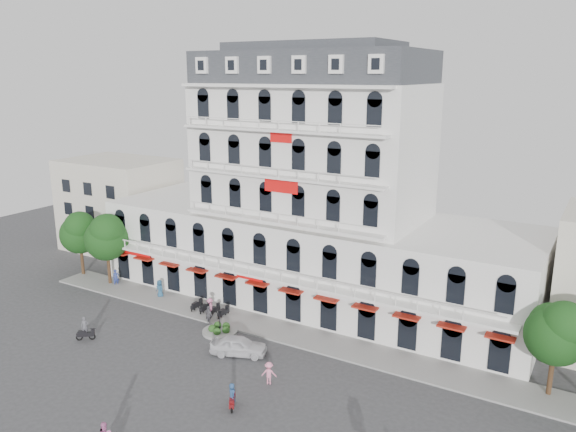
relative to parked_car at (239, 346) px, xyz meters
The scene contains 17 objects.
ground 3.74m from the parked_car, 103.35° to the right, with size 120.00×120.00×0.00m, color #38383A.
sidewalk 5.56m from the parked_car, 98.79° to the left, with size 53.00×4.00×0.16m, color gray.
main_building 17.12m from the parked_car, 93.34° to the left, with size 45.00×15.00×25.80m.
flank_building_west 35.34m from the parked_car, 151.93° to the left, with size 14.00×10.00×12.00m, color beige.
traffic_island 4.59m from the parked_car, 147.48° to the left, with size 3.20×3.20×1.60m.
parked_scooter_row 8.94m from the parked_car, 143.88° to the left, with size 4.40×1.80×1.10m, color black, non-canonical shape.
tree_west_outer 27.92m from the parked_car, 166.50° to the left, with size 4.50×4.48×7.76m.
tree_west_inner 23.10m from the parked_car, 164.78° to the left, with size 4.76×4.76×8.25m.
tree_east_inner 24.48m from the parked_car, 15.48° to the left, with size 4.40×4.37×7.57m.
parked_car is the anchor object (origin of this frame).
rider_west 14.04m from the parked_car, 160.37° to the right, with size 1.41×1.20×2.20m.
rider_east 7.77m from the parked_car, 57.93° to the right, with size 1.08×1.51×1.93m.
rider_center 7.62m from the parked_car, 146.28° to the left, with size 1.03×1.61×2.21m.
pedestrian_left 15.54m from the parked_car, 157.49° to the left, with size 0.94×0.61×1.93m, color navy.
pedestrian_mid 6.85m from the parked_car, 149.48° to the left, with size 1.05×0.44×1.79m, color slate.
pedestrian_right 5.30m from the parked_car, 28.93° to the right, with size 1.15×0.66×1.78m, color pink.
pedestrian_far 21.68m from the parked_car, 164.07° to the left, with size 0.69×0.45×1.90m, color navy.
Camera 1 is at (26.13, -31.20, 22.93)m, focal length 35.00 mm.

